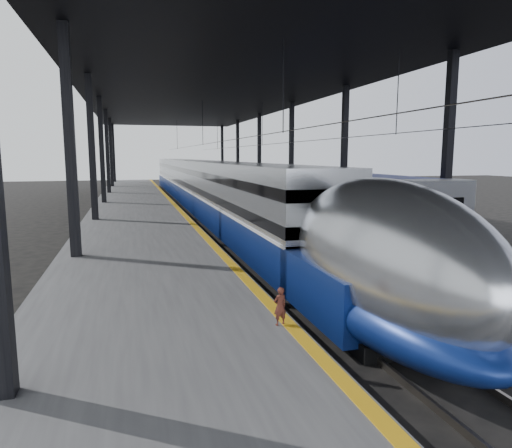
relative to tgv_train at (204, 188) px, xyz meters
name	(u,v)px	position (x,y,z in m)	size (l,w,h in m)	color
ground	(272,314)	(-2.00, -25.02, -1.96)	(160.00, 160.00, 0.00)	black
platform	(136,216)	(-5.50, -5.02, -1.46)	(6.00, 80.00, 1.00)	#4C4C4F
yellow_strip	(177,207)	(-2.70, -5.02, -0.95)	(0.30, 80.00, 0.01)	gold
rails	(249,218)	(2.50, -5.02, -1.88)	(6.52, 80.00, 0.16)	slate
canopy	(212,90)	(-0.10, -5.02, 7.16)	(18.00, 75.00, 9.47)	black
tgv_train	(204,188)	(0.00, 0.00, 0.00)	(2.92, 65.20, 4.18)	#B0B2B7
second_train	(250,185)	(5.00, 3.97, -0.09)	(2.68, 56.05, 3.69)	navy
child	(280,306)	(-2.90, -28.40, -0.54)	(0.30, 0.20, 0.82)	#53251B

